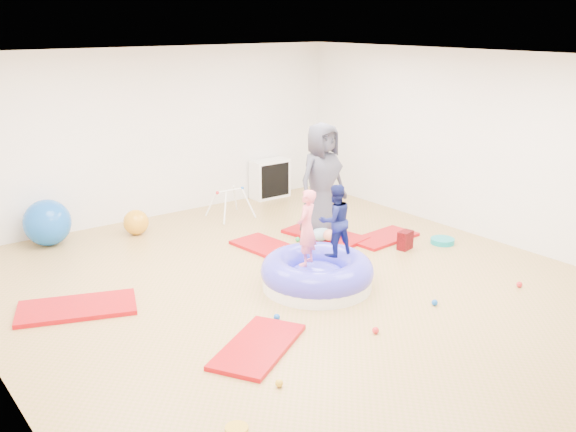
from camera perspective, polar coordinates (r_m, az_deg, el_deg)
room at (r=7.52m, az=1.37°, el=3.10°), size 7.01×8.01×2.81m
gym_mat_front_left at (r=6.68m, az=-2.69°, el=-11.51°), size 1.32×1.12×0.05m
gym_mat_mid_left at (r=7.87m, az=-18.25°, el=-7.76°), size 1.47×1.08×0.06m
gym_mat_center_back at (r=9.38m, az=-1.71°, el=-2.81°), size 0.71×1.22×0.05m
gym_mat_right at (r=9.90m, az=8.51°, el=-1.92°), size 1.13×0.64×0.05m
gym_mat_rear_right at (r=9.92m, az=3.28°, el=-1.69°), size 0.88×1.36×0.05m
inflatable_cushion at (r=8.04m, az=2.60°, el=-5.18°), size 1.41×1.41×0.45m
child_pink at (r=7.67m, az=1.67°, el=-0.69°), size 0.41×0.37×0.94m
child_navy at (r=7.99m, az=4.21°, el=-0.05°), size 0.50×0.42×0.92m
adult_caregiver at (r=9.57m, az=3.02°, el=3.18°), size 0.89×0.61×1.73m
infant at (r=9.55m, az=3.15°, el=-1.60°), size 0.36×0.36×0.21m
ball_pit_balls at (r=8.45m, az=4.53°, el=-5.07°), size 3.94×3.66×0.07m
exercise_ball_blue at (r=10.09m, az=-20.61°, el=-0.56°), size 0.69×0.69×0.69m
exercise_ball_orange at (r=10.23m, az=-13.36°, el=-0.54°), size 0.39×0.39×0.39m
infant_play_gym at (r=10.77m, az=-5.16°, el=1.51°), size 0.65×0.62×0.50m
cube_shelf at (r=12.00m, az=-1.61°, el=3.33°), size 0.72×0.35×0.72m
balance_disc at (r=9.87m, az=13.56°, el=-2.17°), size 0.35×0.35×0.08m
backpack at (r=9.49m, az=10.37°, el=-2.13°), size 0.26×0.20×0.27m
yellow_toy at (r=5.55m, az=-4.59°, el=-18.32°), size 0.19×0.19×0.03m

